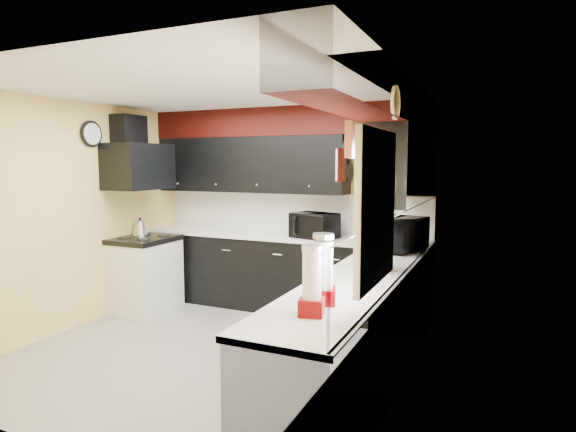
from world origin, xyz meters
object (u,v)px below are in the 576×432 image
object	(u,v)px
utensil_crock	(368,233)
knife_block	(368,232)
toaster_oven	(314,225)
kettle	(140,228)
microwave	(399,234)

from	to	relation	value
utensil_crock	knife_block	xyz separation A→B (m)	(0.00, 0.03, 0.01)
toaster_oven	kettle	xyz separation A→B (m)	(-2.14, -0.55, -0.08)
toaster_oven	knife_block	size ratio (longest dim) A/B	2.53
toaster_oven	kettle	size ratio (longest dim) A/B	2.64
kettle	knife_block	bearing A→B (deg)	12.93
utensil_crock	microwave	bearing A→B (deg)	-47.22
microwave	kettle	bearing A→B (deg)	105.66
knife_block	kettle	distance (m)	2.85
kettle	microwave	bearing A→B (deg)	2.23
toaster_oven	knife_block	distance (m)	0.64
kettle	utensil_crock	bearing A→B (deg)	12.38
utensil_crock	kettle	world-z (taller)	utensil_crock
toaster_oven	utensil_crock	xyz separation A→B (m)	(0.64, 0.06, -0.06)
microwave	knife_block	size ratio (longest dim) A/B	3.00
microwave	utensil_crock	bearing A→B (deg)	56.21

